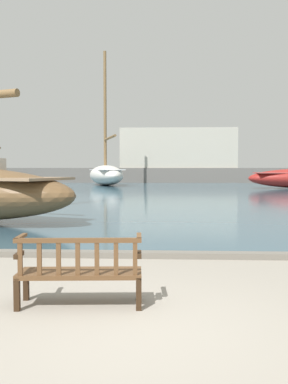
{
  "coord_description": "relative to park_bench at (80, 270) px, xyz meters",
  "views": [
    {
      "loc": [
        0.34,
        -4.68,
        1.78
      ],
      "look_at": [
        -0.38,
        10.0,
        1.0
      ],
      "focal_mm": 40.0,
      "sensor_mm": 36.0,
      "label": 1
    }
  ],
  "objects": [
    {
      "name": "ground_plane",
      "position": [
        0.77,
        -0.76,
        -0.47
      ],
      "size": [
        160.0,
        160.0,
        0.0
      ],
      "primitive_type": "plane",
      "color": "gray"
    },
    {
      "name": "harbor_water",
      "position": [
        0.77,
        43.24,
        -0.43
      ],
      "size": [
        100.0,
        80.0,
        0.08
      ],
      "primitive_type": "cube",
      "color": "#385666",
      "rests_on": "ground"
    },
    {
      "name": "quay_edge_kerb",
      "position": [
        0.77,
        3.09,
        -0.41
      ],
      "size": [
        40.0,
        0.3,
        0.12
      ],
      "primitive_type": "cube",
      "color": "slate",
      "rests_on": "ground"
    },
    {
      "name": "park_bench",
      "position": [
        0.0,
        0.0,
        0.0
      ],
      "size": [
        1.63,
        0.63,
        0.92
      ],
      "color": "#322113",
      "rests_on": "ground"
    },
    {
      "name": "sailboat_outer_starboard",
      "position": [
        -5.3,
        40.54,
        0.83
      ],
      "size": [
        6.3,
        11.68,
        14.38
      ],
      "color": "silver",
      "rests_on": "harbor_water"
    },
    {
      "name": "far_breakwater",
      "position": [
        1.65,
        49.62,
        2.06
      ],
      "size": [
        41.16,
        2.4,
        7.06
      ],
      "color": "#66605B",
      "rests_on": "ground"
    }
  ]
}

